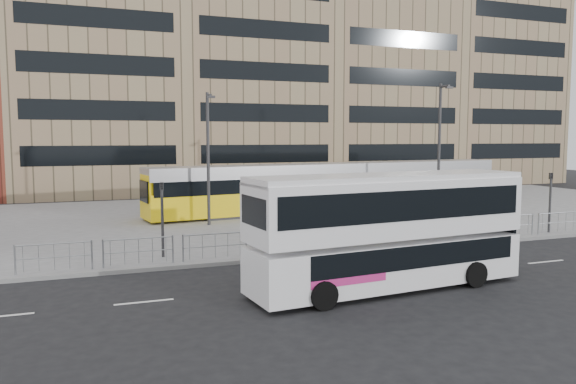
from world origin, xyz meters
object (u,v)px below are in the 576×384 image
object	(u,v)px
lamp_post_east	(440,144)
lamp_post_west	(208,153)
station_sign	(468,205)
traffic_light_east	(550,194)
tram	(339,186)
pedestrian	(307,221)
double_decker_bus	(388,227)
ad_panel	(500,221)
traffic_light_west	(162,209)

from	to	relation	value
lamp_post_east	lamp_post_west	bearing A→B (deg)	174.69
station_sign	traffic_light_east	distance (m)	5.17
traffic_light_east	lamp_post_west	xyz separation A→B (m)	(-16.00, 8.56, 2.08)
tram	station_sign	bearing A→B (deg)	-93.67
tram	pedestrian	xyz separation A→B (m)	(-6.57, -10.09, -0.69)
double_decker_bus	tram	bearing A→B (deg)	63.82
ad_panel	lamp_post_east	world-z (taller)	lamp_post_east
lamp_post_west	tram	bearing A→B (deg)	21.61
ad_panel	lamp_post_east	distance (m)	8.68
double_decker_bus	lamp_post_west	size ratio (longest dim) A/B	1.33
ad_panel	lamp_post_west	bearing A→B (deg)	169.18
tram	ad_panel	world-z (taller)	tram
station_sign	traffic_light_west	size ratio (longest dim) A/B	0.76
station_sign	ad_panel	distance (m)	1.86
pedestrian	traffic_light_west	xyz separation A→B (m)	(-7.05, -1.50, 1.08)
tram	traffic_light_west	bearing A→B (deg)	-147.17
station_sign	lamp_post_east	bearing A→B (deg)	64.98
traffic_light_east	station_sign	bearing A→B (deg)	-172.67
traffic_light_east	lamp_post_west	bearing A→B (deg)	158.91
double_decker_bus	tram	distance (m)	19.98
double_decker_bus	station_sign	bearing A→B (deg)	32.07
traffic_light_west	tram	bearing A→B (deg)	43.57
tram	pedestrian	size ratio (longest dim) A/B	15.08
pedestrian	traffic_light_west	world-z (taller)	traffic_light_west
lamp_post_east	traffic_light_east	bearing A→B (deg)	-76.85
pedestrian	traffic_light_west	size ratio (longest dim) A/B	0.57
lamp_post_east	tram	bearing A→B (deg)	129.26
double_decker_bus	ad_panel	bearing A→B (deg)	25.41
station_sign	lamp_post_east	xyz separation A→B (m)	(3.47, 7.25, 2.83)
double_decker_bus	traffic_light_west	distance (m)	9.54
tram	lamp_post_east	bearing A→B (deg)	-58.31
station_sign	lamp_post_west	xyz separation A→B (m)	(-10.84, 8.58, 2.42)
station_sign	ad_panel	world-z (taller)	station_sign
lamp_post_east	double_decker_bus	bearing A→B (deg)	-130.75
double_decker_bus	traffic_light_east	distance (m)	14.54
traffic_light_east	double_decker_bus	bearing A→B (deg)	-148.06
double_decker_bus	station_sign	xyz separation A→B (m)	(8.04, 6.09, -0.30)
double_decker_bus	lamp_post_east	size ratio (longest dim) A/B	1.20
ad_panel	lamp_post_west	distance (m)	15.70
station_sign	pedestrian	bearing A→B (deg)	162.24
station_sign	traffic_light_west	xyz separation A→B (m)	(-14.48, 0.95, 0.33)
double_decker_bus	ad_panel	distance (m)	11.27
lamp_post_west	traffic_light_east	bearing A→B (deg)	-28.15
traffic_light_west	traffic_light_east	xyz separation A→B (m)	(19.63, -0.92, 0.00)
pedestrian	lamp_post_east	xyz separation A→B (m)	(10.89, 4.80, 3.59)
station_sign	pedestrian	xyz separation A→B (m)	(-7.43, 2.45, -0.75)
station_sign	ad_panel	size ratio (longest dim) A/B	1.67
traffic_light_west	station_sign	bearing A→B (deg)	-0.58
tram	traffic_light_east	bearing A→B (deg)	-71.92
double_decker_bus	tram	xyz separation A→B (m)	(7.18, 18.64, -0.36)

